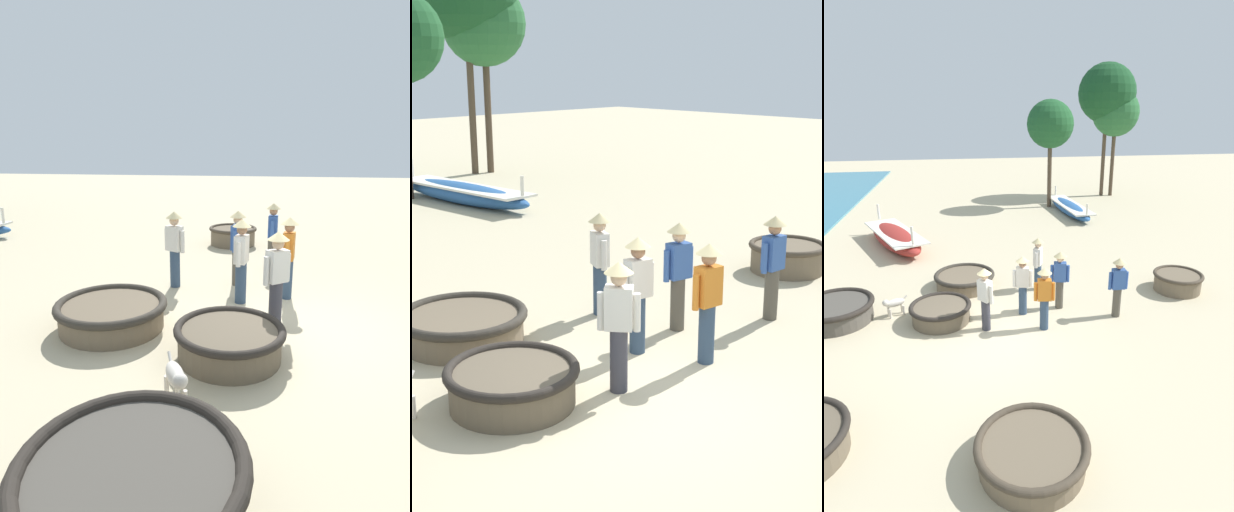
% 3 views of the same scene
% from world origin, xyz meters
% --- Properties ---
extents(ground_plane, '(80.00, 80.00, 0.00)m').
position_xyz_m(ground_plane, '(0.00, 0.00, 0.00)').
color(ground_plane, '#C6B793').
extents(coracle_front_right, '(1.62, 1.62, 0.50)m').
position_xyz_m(coracle_front_right, '(-1.19, 0.91, 0.27)').
color(coracle_front_right, brown).
rests_on(coracle_front_right, ground).
extents(coracle_front_left, '(1.81, 1.81, 0.48)m').
position_xyz_m(coracle_front_left, '(0.33, -4.04, 0.26)').
color(coracle_front_left, brown).
rests_on(coracle_front_left, ground).
extents(coracle_far_left, '(1.50, 1.50, 0.57)m').
position_xyz_m(coracle_far_left, '(5.97, 1.61, 0.31)').
color(coracle_far_left, brown).
rests_on(coracle_far_left, ground).
extents(coracle_beside_post, '(1.95, 1.95, 0.56)m').
position_xyz_m(coracle_beside_post, '(-3.90, 1.39, 0.31)').
color(coracle_beside_post, '#4C473F').
rests_on(coracle_beside_post, ground).
extents(coracle_center, '(1.89, 1.89, 0.48)m').
position_xyz_m(coracle_center, '(-0.52, 2.99, 0.27)').
color(coracle_center, brown).
rests_on(coracle_center, ground).
extents(long_boat_blue_hull, '(1.39, 5.57, 1.06)m').
position_xyz_m(long_boat_blue_hull, '(5.37, 11.89, 0.31)').
color(long_boat_blue_hull, '#285693').
rests_on(long_boat_blue_hull, ground).
extents(long_boat_ochre_hull, '(3.15, 4.90, 1.37)m').
position_xyz_m(long_boat_ochre_hull, '(-3.19, 7.55, 0.39)').
color(long_boat_ochre_hull, maroon).
rests_on(long_boat_ochre_hull, ground).
extents(fisherman_crouching, '(0.52, 0.36, 1.67)m').
position_xyz_m(fisherman_crouching, '(2.07, 1.11, 0.96)').
color(fisherman_crouching, '#4C473D').
rests_on(fisherman_crouching, ground).
extents(fisherman_with_hat, '(0.38, 0.43, 1.67)m').
position_xyz_m(fisherman_with_hat, '(-0.05, 0.26, 0.96)').
color(fisherman_with_hat, '#383842').
rests_on(fisherman_with_hat, ground).
extents(fisherman_hauling, '(0.52, 0.36, 1.67)m').
position_xyz_m(fisherman_hauling, '(1.00, 0.94, 0.96)').
color(fisherman_hauling, '#2D425B').
rests_on(fisherman_hauling, ground).
extents(fisherman_standing_left, '(0.53, 0.36, 1.67)m').
position_xyz_m(fisherman_standing_left, '(1.40, 0.04, 0.96)').
color(fisherman_standing_left, '#2D425B').
rests_on(fisherman_standing_left, ground).
extents(fisherman_standing_right, '(0.36, 0.49, 1.67)m').
position_xyz_m(fisherman_standing_right, '(1.72, 2.44, 0.96)').
color(fisherman_standing_right, '#2D425B').
rests_on(fisherman_standing_right, ground).
extents(fisherman_by_coracle, '(0.53, 0.36, 1.67)m').
position_xyz_m(fisherman_by_coracle, '(3.47, 0.36, 0.96)').
color(fisherman_by_coracle, '#4C473D').
rests_on(fisherman_by_coracle, ground).
extents(dog, '(0.63, 0.42, 0.55)m').
position_xyz_m(dog, '(-2.44, 1.39, 0.37)').
color(dog, beige).
rests_on(dog, ground).
extents(tree_center, '(2.59, 2.59, 5.89)m').
position_xyz_m(tree_center, '(4.63, 13.64, 4.57)').
color(tree_center, '#4C3D2D').
rests_on(tree_center, ground).
extents(tree_tall_back, '(2.93, 2.93, 6.66)m').
position_xyz_m(tree_tall_back, '(9.38, 16.21, 5.17)').
color(tree_tall_back, '#4C3D2D').
rests_on(tree_tall_back, ground).
extents(tree_leftmost, '(3.54, 3.54, 8.07)m').
position_xyz_m(tree_leftmost, '(8.80, 16.35, 6.27)').
color(tree_leftmost, '#4C3D2D').
rests_on(tree_leftmost, ground).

